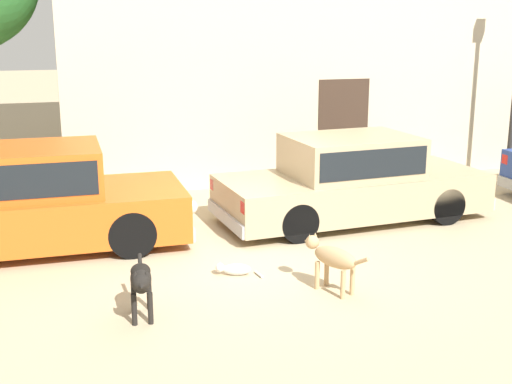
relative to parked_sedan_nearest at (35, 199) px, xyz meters
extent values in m
plane|color=tan|center=(2.90, -1.31, -0.74)|extent=(80.00, 80.00, 0.00)
cube|color=#D15619|center=(0.01, 0.00, -0.24)|extent=(4.25, 1.83, 0.69)
cube|color=#D15619|center=(-0.03, 0.00, 0.43)|extent=(1.96, 1.57, 0.67)
cube|color=black|center=(-0.03, 0.00, 0.44)|extent=(1.80, 1.60, 0.47)
cube|color=#999BA0|center=(2.12, 0.00, -0.48)|extent=(0.12, 1.79, 0.20)
sphere|color=silver|center=(2.15, 0.73, -0.09)|extent=(0.20, 0.20, 0.20)
sphere|color=silver|center=(2.15, -0.74, -0.09)|extent=(0.20, 0.20, 0.20)
cylinder|color=black|center=(1.29, 0.81, -0.40)|extent=(0.68, 0.20, 0.68)
cylinder|color=black|center=(1.29, -0.81, -0.40)|extent=(0.68, 0.20, 0.68)
cube|color=tan|center=(5.02, 0.04, -0.27)|extent=(4.54, 2.09, 0.63)
cube|color=tan|center=(4.97, 0.04, 0.36)|extent=(2.14, 1.66, 0.64)
cube|color=black|center=(4.97, 0.04, 0.37)|extent=(1.98, 1.67, 0.45)
cube|color=#999BA0|center=(7.20, 0.21, -0.48)|extent=(0.25, 1.73, 0.20)
cube|color=#999BA0|center=(2.84, -0.13, -0.48)|extent=(0.25, 1.73, 0.20)
sphere|color=silver|center=(7.18, 0.91, -0.13)|extent=(0.20, 0.20, 0.20)
sphere|color=silver|center=(7.29, -0.49, -0.13)|extent=(0.20, 0.20, 0.20)
cube|color=red|center=(2.78, 0.63, -0.12)|extent=(0.05, 0.18, 0.18)
cube|color=red|center=(2.89, -0.88, -0.12)|extent=(0.05, 0.18, 0.18)
cylinder|color=black|center=(6.28, 0.92, -0.43)|extent=(0.62, 0.25, 0.61)
cylinder|color=black|center=(6.40, -0.63, -0.43)|extent=(0.62, 0.25, 0.61)
cylinder|color=black|center=(3.64, 0.72, -0.43)|extent=(0.62, 0.25, 0.61)
cylinder|color=black|center=(3.76, -0.84, -0.43)|extent=(0.62, 0.25, 0.61)
cube|color=red|center=(8.53, 0.78, -0.05)|extent=(0.04, 0.18, 0.18)
cube|color=#38281E|center=(6.02, 2.77, 0.31)|extent=(1.10, 0.02, 2.10)
cylinder|color=black|center=(1.24, -3.05, -0.55)|extent=(0.06, 0.06, 0.37)
cylinder|color=black|center=(1.06, -3.03, -0.55)|extent=(0.06, 0.06, 0.37)
cylinder|color=black|center=(1.27, -2.66, -0.55)|extent=(0.06, 0.06, 0.37)
cylinder|color=black|center=(1.10, -2.64, -0.55)|extent=(0.06, 0.06, 0.37)
ellipsoid|color=black|center=(1.17, -2.85, -0.28)|extent=(0.29, 0.63, 0.27)
ellipsoid|color=black|center=(1.17, -2.80, -0.20)|extent=(0.25, 0.36, 0.15)
sphere|color=black|center=(1.13, -3.22, -0.17)|extent=(0.19, 0.19, 0.19)
cone|color=black|center=(1.12, -3.31, -0.18)|extent=(0.12, 0.12, 0.11)
cone|color=black|center=(1.19, -3.22, -0.08)|extent=(0.07, 0.07, 0.09)
cone|color=black|center=(1.07, -3.21, -0.08)|extent=(0.07, 0.07, 0.09)
cylinder|color=black|center=(1.21, -2.47, -0.22)|extent=(0.07, 0.21, 0.16)
cylinder|color=tan|center=(3.36, -2.63, -0.56)|extent=(0.06, 0.06, 0.36)
cylinder|color=tan|center=(3.52, -2.56, -0.56)|extent=(0.06, 0.06, 0.36)
cylinder|color=tan|center=(3.54, -3.01, -0.56)|extent=(0.06, 0.06, 0.36)
cylinder|color=tan|center=(3.70, -2.93, -0.56)|extent=(0.06, 0.06, 0.36)
ellipsoid|color=tan|center=(3.53, -2.78, -0.29)|extent=(0.49, 0.68, 0.25)
sphere|color=tan|center=(3.36, -2.44, -0.19)|extent=(0.17, 0.17, 0.17)
cone|color=tan|center=(3.32, -2.36, -0.20)|extent=(0.13, 0.13, 0.10)
cone|color=tan|center=(3.31, -2.46, -0.11)|extent=(0.08, 0.08, 0.08)
cone|color=tan|center=(3.41, -2.42, -0.11)|extent=(0.08, 0.08, 0.08)
cylinder|color=tan|center=(3.71, -3.14, -0.23)|extent=(0.14, 0.22, 0.15)
ellipsoid|color=beige|center=(2.52, -1.90, -0.66)|extent=(0.40, 0.24, 0.16)
sphere|color=beige|center=(2.31, -1.83, -0.63)|extent=(0.12, 0.12, 0.12)
cone|color=beige|center=(2.30, -1.86, -0.59)|extent=(0.05, 0.05, 0.05)
cone|color=beige|center=(2.32, -1.80, -0.59)|extent=(0.05, 0.05, 0.05)
cylinder|color=beige|center=(2.79, -2.01, -0.71)|extent=(0.07, 0.22, 0.04)
camera|label=1|loc=(0.43, -9.94, 2.51)|focal=47.23mm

